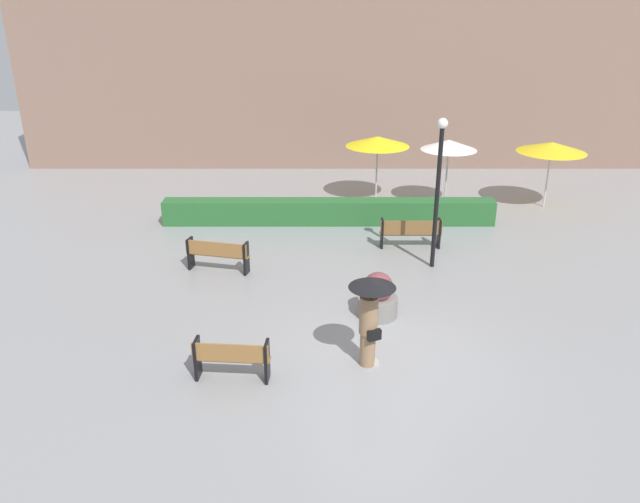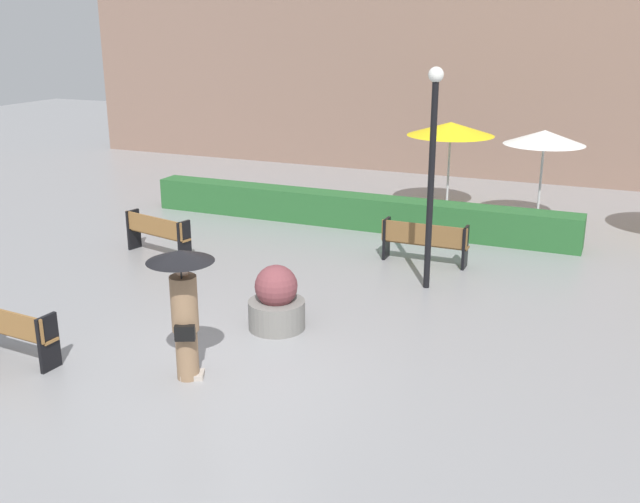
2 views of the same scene
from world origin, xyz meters
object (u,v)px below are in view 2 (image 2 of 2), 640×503
bench_near_left (13,330)px  pedestrian_with_umbrella (183,297)px  planter_pot (276,302)px  bench_back_row (425,240)px  lamp_post (432,158)px  patio_umbrella_white (545,138)px  patio_umbrella_yellow (451,129)px  bench_far_left (157,232)px

bench_near_left → pedestrian_with_umbrella: 2.88m
bench_near_left → planter_pot: (3.09, 2.65, -0.03)m
bench_back_row → lamp_post: 2.49m
pedestrian_with_umbrella → planter_pot: size_ratio=1.78×
planter_pot → patio_umbrella_white: patio_umbrella_white is taller
pedestrian_with_umbrella → patio_umbrella_white: (3.53, 10.56, 0.94)m
pedestrian_with_umbrella → patio_umbrella_white: patio_umbrella_white is taller
bench_near_left → lamp_post: (4.89, 5.54, 2.03)m
bench_back_row → lamp_post: bearing=-72.7°
bench_near_left → planter_pot: 4.08m
bench_near_left → patio_umbrella_white: (6.26, 11.07, 1.70)m
patio_umbrella_white → patio_umbrella_yellow: bearing=167.4°
lamp_post → patio_umbrella_yellow: lamp_post is taller
lamp_post → planter_pot: bearing=-121.8°
lamp_post → patio_umbrella_white: lamp_post is taller
bench_far_left → patio_umbrella_yellow: (4.87, 6.42, 1.67)m
bench_far_left → lamp_post: bearing=3.3°
bench_near_left → patio_umbrella_white: 12.83m
bench_far_left → bench_back_row: bench_far_left is taller
bench_near_left → lamp_post: bearing=48.6°
bench_far_left → bench_near_left: 5.31m
bench_back_row → planter_pot: (-1.36, -4.29, -0.05)m
patio_umbrella_yellow → lamp_post: bearing=-79.9°
bench_far_left → patio_umbrella_yellow: size_ratio=0.74×
bench_back_row → patio_umbrella_yellow: 5.01m
bench_near_left → patio_umbrella_yellow: bearing=71.9°
lamp_post → patio_umbrella_yellow: (-1.08, 6.07, -0.33)m
planter_pot → patio_umbrella_yellow: bearing=85.5°
bench_near_left → planter_pot: size_ratio=1.39×
bench_far_left → pedestrian_with_umbrella: pedestrian_with_umbrella is taller
bench_near_left → patio_umbrella_yellow: (3.81, 11.62, 1.70)m
pedestrian_with_umbrella → lamp_post: size_ratio=0.47×
bench_near_left → pedestrian_with_umbrella: bearing=10.6°
bench_far_left → pedestrian_with_umbrella: (3.80, -4.69, 0.72)m
planter_pot → patio_umbrella_white: size_ratio=0.46×
bench_back_row → patio_umbrella_white: (1.80, 4.13, 1.68)m
lamp_post → bench_back_row: bearing=107.3°
planter_pot → patio_umbrella_yellow: 9.16m
planter_pot → pedestrian_with_umbrella: bearing=-99.7°
bench_back_row → patio_umbrella_white: patio_umbrella_white is taller
lamp_post → pedestrian_with_umbrella: bearing=-113.2°
bench_back_row → planter_pot: planter_pot is taller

